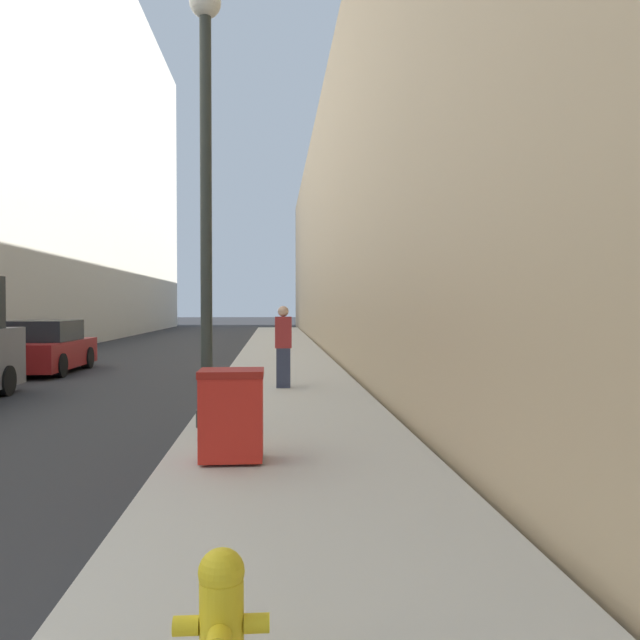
% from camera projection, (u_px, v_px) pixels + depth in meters
% --- Properties ---
extents(sidewalk_right, '(3.16, 60.00, 0.15)m').
position_uv_depth(sidewalk_right, '(284.00, 362.00, 20.02)').
color(sidewalk_right, '#B7B2A8').
rests_on(sidewalk_right, ground).
extents(building_right_stone, '(12.00, 60.00, 10.91)m').
position_uv_depth(building_right_stone, '(449.00, 228.00, 28.44)').
color(building_right_stone, tan).
rests_on(building_right_stone, ground).
extents(fire_hydrant, '(0.45, 0.33, 0.62)m').
position_uv_depth(fire_hydrant, '(221.00, 612.00, 2.90)').
color(fire_hydrant, yellow).
rests_on(fire_hydrant, sidewalk_right).
extents(trash_bin, '(0.72, 0.59, 1.03)m').
position_uv_depth(trash_bin, '(232.00, 414.00, 6.98)').
color(trash_bin, red).
rests_on(trash_bin, sidewalk_right).
extents(lamppost, '(0.45, 0.45, 6.28)m').
position_uv_depth(lamppost, '(206.00, 168.00, 8.89)').
color(lamppost, '#2D332D').
rests_on(lamppost, sidewalk_right).
extents(parked_sedan_near, '(1.92, 4.05, 1.48)m').
position_uv_depth(parked_sedan_near, '(44.00, 349.00, 17.51)').
color(parked_sedan_near, maroon).
rests_on(parked_sedan_near, ground).
extents(pedestrian_on_sidewalk, '(0.35, 0.23, 1.74)m').
position_uv_depth(pedestrian_on_sidewalk, '(283.00, 347.00, 13.26)').
color(pedestrian_on_sidewalk, '#2D3347').
rests_on(pedestrian_on_sidewalk, sidewalk_right).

